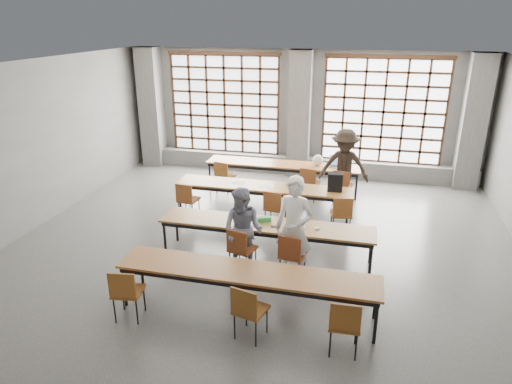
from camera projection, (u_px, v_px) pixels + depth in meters
floor at (255, 260)px, 8.61m from camera, size 11.00×11.00×0.00m
ceiling at (255, 70)px, 7.35m from camera, size 11.00×11.00×0.00m
wall_back at (301, 113)px, 12.97m from camera, size 10.00×0.00×10.00m
wall_left at (12, 154)px, 9.09m from camera, size 0.00×11.00×11.00m
column_left at (151, 108)px, 13.71m from camera, size 0.60×0.55×3.50m
column_mid at (300, 115)px, 12.72m from camera, size 0.60×0.55×3.50m
column_right at (473, 123)px, 11.72m from camera, size 0.60×0.55×3.50m
window_left at (225, 105)px, 13.34m from camera, size 3.32×0.12×3.00m
window_right at (383, 112)px, 12.35m from camera, size 3.32×0.12×3.00m
sill_ledge at (298, 165)px, 13.33m from camera, size 9.80×0.35×0.50m
desk_row_a at (283, 166)px, 11.90m from camera, size 4.00×0.70×0.73m
desk_row_b at (263, 188)px, 10.35m from camera, size 4.00×0.70×0.73m
desk_row_c at (266, 227)px, 8.45m from camera, size 4.00×0.70×0.73m
desk_row_d at (247, 274)px, 6.88m from camera, size 4.00×0.70×0.73m
chair_back_left at (224, 174)px, 11.69m from camera, size 0.51×0.52×0.88m
chair_back_mid at (309, 181)px, 11.21m from camera, size 0.49×0.50×0.88m
chair_back_right at (342, 183)px, 11.03m from camera, size 0.50×0.50×0.88m
chair_mid_left at (187, 197)px, 10.18m from camera, size 0.46×0.46×0.88m
chair_mid_centre at (274, 205)px, 9.74m from camera, size 0.49×0.49×0.88m
chair_mid_right at (342, 212)px, 9.42m from camera, size 0.49×0.50×0.88m
chair_front_left at (240, 246)px, 8.00m from camera, size 0.51×0.52×0.88m
chair_front_right at (291, 252)px, 7.80m from camera, size 0.48×0.49×0.88m
chair_near_left at (126, 290)px, 6.73m from camera, size 0.48×0.48×0.88m
chair_near_mid at (248, 307)px, 6.32m from camera, size 0.51×0.51×0.88m
chair_near_right at (345, 321)px, 6.02m from camera, size 0.44×0.44×0.88m
student_male at (294, 229)px, 7.77m from camera, size 0.77×0.60×1.85m
student_female at (243, 231)px, 8.02m from camera, size 0.85×0.71×1.57m
student_back at (344, 167)px, 11.00m from camera, size 1.20×0.69×1.85m
laptop_front at (296, 221)px, 8.38m from camera, size 0.36×0.31×0.26m
laptop_back at (336, 164)px, 11.66m from camera, size 0.41×0.36×0.26m
mouse at (317, 228)px, 8.19m from camera, size 0.10×0.07×0.04m
green_box at (264, 219)px, 8.49m from camera, size 0.26×0.19×0.09m
phone at (274, 226)px, 8.29m from camera, size 0.14×0.08×0.01m
paper_sheet_a at (238, 183)px, 10.50m from camera, size 0.31×0.23×0.00m
paper_sheet_c at (267, 186)px, 10.30m from camera, size 0.35×0.30×0.00m
backpack at (335, 182)px, 9.95m from camera, size 0.34×0.23×0.40m
plastic_bag at (318, 160)px, 11.67m from camera, size 0.32×0.30×0.29m
red_pouch at (128, 289)px, 6.82m from camera, size 0.22×0.15×0.06m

